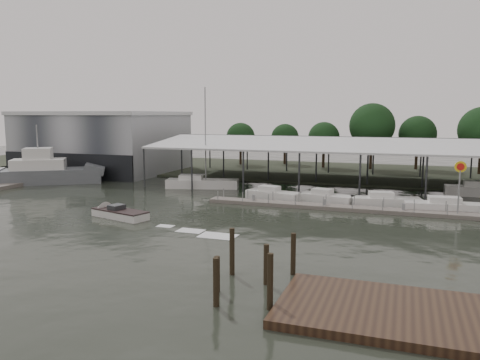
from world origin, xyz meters
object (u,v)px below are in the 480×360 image
(shell_fuel_sign, at_px, (460,178))
(grey_trawler, at_px, (47,173))
(speedboat_underway, at_px, (116,213))
(white_sailboat, at_px, (201,183))

(shell_fuel_sign, relative_size, grey_trawler, 0.35)
(grey_trawler, distance_m, speedboat_underway, 28.02)
(shell_fuel_sign, distance_m, speedboat_underway, 33.70)
(white_sailboat, distance_m, speedboat_underway, 19.62)
(white_sailboat, bearing_deg, grey_trawler, 173.84)
(shell_fuel_sign, bearing_deg, speedboat_underway, -160.65)
(grey_trawler, relative_size, white_sailboat, 1.16)
(shell_fuel_sign, xyz_separation_m, speedboat_underway, (-31.62, -11.10, -3.53))
(shell_fuel_sign, xyz_separation_m, grey_trawler, (-54.48, 5.06, -2.35))
(grey_trawler, xyz_separation_m, speedboat_underway, (22.85, -16.16, -1.19))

